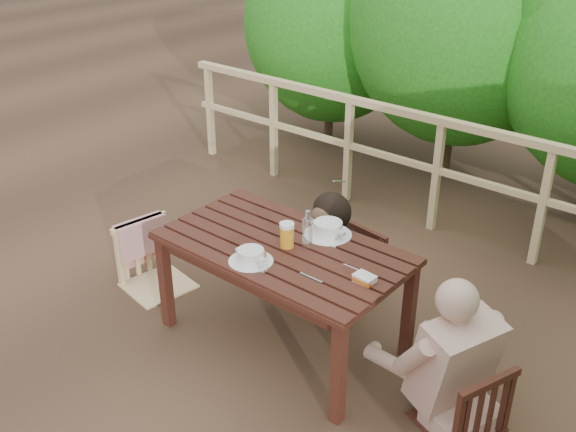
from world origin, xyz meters
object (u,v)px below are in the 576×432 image
Objects in this scene: table at (283,294)px; soup_far at (328,229)px; chair_left at (153,233)px; diner_right at (478,321)px; chair_right at (465,364)px; butter_tub at (365,279)px; bread_roll at (258,254)px; chair_far at (345,239)px; tumbler at (263,268)px; beer_glass at (287,236)px; soup_near at (251,256)px; woman at (348,213)px; bottle at (308,230)px.

table is 0.51m from soup_far.
chair_left is at bearing -174.04° from table.
diner_right is (1.27, 0.04, 0.36)m from table.
chair_right reaches higher than butter_tub.
soup_far is 0.57m from butter_tub.
butter_tub is (0.64, 0.19, -0.01)m from bread_roll.
chair_far is 13.14× the size of tumbler.
beer_glass reaches higher than butter_tub.
table is 12.63× the size of butter_tub.
soup_near is (-0.02, -0.27, 0.40)m from table.
chair_far reaches higher than butter_tub.
diner_right is (1.28, -0.66, 0.27)m from chair_far.
chair_far is 1.06× the size of chair_right.
soup_near reaches higher than butter_tub.
woman is at bearing 89.69° from soup_near.
tumbler is 0.58m from butter_tub.
chair_right is 0.30m from diner_right.
diner_right is 1.31m from bread_roll.
soup_far is (0.16, 0.55, 0.01)m from soup_near.
bottle is 3.90× the size of tumbler.
bread_roll is (-0.00, -0.93, 0.10)m from woman.
chair_far is 0.62× the size of diner_right.
butter_tub is (1.74, 0.10, 0.28)m from chair_left.
butter_tub is at bearing -40.67° from chair_far.
beer_glass reaches higher than soup_near.
table is 12.69× the size of bread_roll.
bottle reaches higher than soup_far.
bread_roll is 0.69× the size of beer_glass.
chair_far is 7.39× the size of bread_roll.
tumbler is at bearing 126.54° from diner_right.
chair_left is 1.21m from beer_glass.
chair_far is at bearing 91.39° from table.
woman reaches higher than bottle.
woman is at bearing 93.99° from beer_glass.
butter_tub is at bearing 138.56° from woman.
butter_tub is (0.62, -0.02, 0.38)m from table.
diner_right is 4.69× the size of soup_far.
bottle is at bearing -72.44° from chair_left.
woman is 19.01× the size of tumbler.
bottle is (0.16, 0.34, 0.09)m from soup_near.
woman is at bearing 91.35° from table.
bread_roll is (-0.16, -0.49, -0.02)m from soup_far.
woman is 0.48m from soup_far.
table is 0.78m from woman.
table is at bearing -153.32° from bottle.
soup_far reaches higher than soup_near.
chair_left is at bearing 172.28° from soup_near.
soup_near is 3.94× the size of tumbler.
woman is 10.65× the size of butter_tub.
chair_left is at bearing -135.17° from chair_far.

